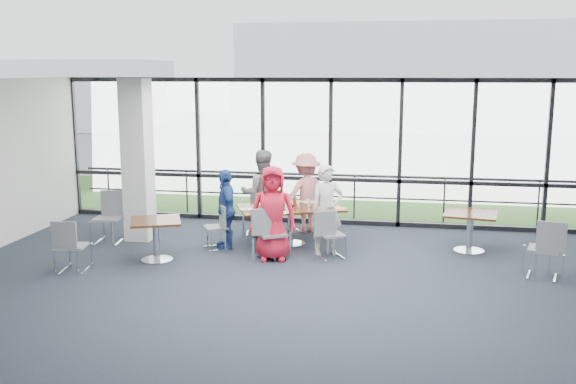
% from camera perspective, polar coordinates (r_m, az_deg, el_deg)
% --- Properties ---
extents(floor, '(12.00, 10.00, 0.02)m').
position_cam_1_polar(floor, '(9.57, 0.27, -9.75)').
color(floor, '#1F2832').
rests_on(floor, ground).
extents(ceiling, '(12.00, 10.00, 0.04)m').
position_cam_1_polar(ceiling, '(8.97, 0.29, 9.86)').
color(ceiling, silver).
rests_on(ceiling, ground).
extents(wall_front, '(12.00, 0.10, 3.20)m').
position_cam_1_polar(wall_front, '(4.48, -11.01, -12.22)').
color(wall_front, silver).
rests_on(wall_front, ground).
extents(curtain_wall_back, '(12.00, 0.10, 3.20)m').
position_cam_1_polar(curtain_wall_back, '(14.03, 3.79, 3.57)').
color(curtain_wall_back, white).
rests_on(curtain_wall_back, ground).
extents(structural_column, '(0.50, 0.50, 3.20)m').
position_cam_1_polar(structural_column, '(13.02, -13.21, 2.76)').
color(structural_column, silver).
rests_on(structural_column, ground).
extents(apron, '(80.00, 70.00, 0.02)m').
position_cam_1_polar(apron, '(19.19, 5.39, 0.57)').
color(apron, gray).
rests_on(apron, ground).
extents(grass_strip, '(80.00, 5.00, 0.01)m').
position_cam_1_polar(grass_strip, '(17.23, 4.84, -0.48)').
color(grass_strip, '#365E20').
rests_on(grass_strip, ground).
extents(hangar_main, '(24.00, 10.00, 6.00)m').
position_cam_1_polar(hangar_main, '(40.91, 13.80, 9.90)').
color(hangar_main, white).
rests_on(hangar_main, ground).
extents(hangar_aux, '(10.00, 6.00, 4.00)m').
position_cam_1_polar(hangar_aux, '(41.71, -17.99, 8.32)').
color(hangar_aux, white).
rests_on(hangar_aux, ground).
extents(guard_rail, '(12.00, 0.06, 0.06)m').
position_cam_1_polar(guard_rail, '(14.79, 3.99, -0.38)').
color(guard_rail, '#2D2D33').
rests_on(guard_rail, ground).
extents(main_table, '(2.23, 1.76, 0.75)m').
position_cam_1_polar(main_table, '(12.42, 0.24, -1.88)').
color(main_table, '#3A1D10').
rests_on(main_table, ground).
extents(side_table_left, '(1.12, 1.12, 0.75)m').
position_cam_1_polar(side_table_left, '(11.59, -11.68, -3.00)').
color(side_table_left, '#3A1D10').
rests_on(side_table_left, ground).
extents(side_table_right, '(1.08, 1.08, 0.75)m').
position_cam_1_polar(side_table_right, '(12.40, 15.91, -2.24)').
color(side_table_right, '#3A1D10').
rests_on(side_table_right, ground).
extents(diner_near_left, '(0.91, 0.68, 1.70)m').
position_cam_1_polar(diner_near_left, '(11.40, -1.37, -1.89)').
color(diner_near_left, red).
rests_on(diner_near_left, ground).
extents(diner_near_right, '(0.74, 0.67, 1.67)m').
position_cam_1_polar(diner_near_right, '(11.75, 3.48, -1.60)').
color(diner_near_right, silver).
rests_on(diner_near_right, ground).
extents(diner_far_left, '(0.97, 0.74, 1.78)m').
position_cam_1_polar(diner_far_left, '(13.06, -2.35, -0.11)').
color(diner_far_left, slate).
rests_on(diner_far_left, ground).
extents(diner_far_right, '(1.19, 1.09, 1.66)m').
position_cam_1_polar(diner_far_right, '(13.37, 1.61, -0.10)').
color(diner_far_right, '#CA7577').
rests_on(diner_far_right, ground).
extents(diner_end, '(0.82, 1.02, 1.53)m').
position_cam_1_polar(diner_end, '(12.19, -5.54, -1.53)').
color(diner_end, navy).
rests_on(diner_end, ground).
extents(chair_main_nl, '(0.64, 0.64, 0.95)m').
position_cam_1_polar(chair_main_nl, '(11.46, -1.45, -3.76)').
color(chair_main_nl, slate).
rests_on(chair_main_nl, ground).
extents(chair_main_nr, '(0.58, 0.58, 0.87)m').
position_cam_1_polar(chair_main_nr, '(11.59, 3.85, -3.80)').
color(chair_main_nr, slate).
rests_on(chair_main_nr, ground).
extents(chair_main_fl, '(0.51, 0.51, 0.91)m').
position_cam_1_polar(chair_main_fl, '(13.27, -2.82, -1.86)').
color(chair_main_fl, slate).
rests_on(chair_main_fl, ground).
extents(chair_main_fr, '(0.61, 0.61, 0.92)m').
position_cam_1_polar(chair_main_fr, '(13.56, 1.68, -1.55)').
color(chair_main_fr, slate).
rests_on(chair_main_fr, ground).
extents(chair_main_end, '(0.56, 0.56, 0.84)m').
position_cam_1_polar(chair_main_end, '(12.24, -6.42, -3.14)').
color(chair_main_end, slate).
rests_on(chair_main_end, ground).
extents(chair_spare_la, '(0.50, 0.50, 0.89)m').
position_cam_1_polar(chair_spare_la, '(11.37, -18.60, -4.59)').
color(chair_spare_la, slate).
rests_on(chair_spare_la, ground).
extents(chair_spare_lb, '(0.55, 0.55, 1.00)m').
position_cam_1_polar(chair_spare_lb, '(13.01, -15.78, -2.30)').
color(chair_spare_lb, slate).
rests_on(chair_spare_lb, ground).
extents(chair_spare_r, '(0.58, 0.58, 0.96)m').
position_cam_1_polar(chair_spare_r, '(11.26, 21.77, -4.75)').
color(chair_spare_r, slate).
rests_on(chair_spare_r, ground).
extents(plate_nl, '(0.25, 0.25, 0.01)m').
position_cam_1_polar(plate_nl, '(11.92, -1.68, -1.79)').
color(plate_nl, white).
rests_on(plate_nl, main_table).
extents(plate_nr, '(0.28, 0.28, 0.01)m').
position_cam_1_polar(plate_nr, '(12.27, 3.31, -1.45)').
color(plate_nr, white).
rests_on(plate_nr, main_table).
extents(plate_fl, '(0.24, 0.24, 0.01)m').
position_cam_1_polar(plate_fl, '(12.64, -2.19, -1.07)').
color(plate_fl, white).
rests_on(plate_fl, main_table).
extents(plate_fr, '(0.25, 0.25, 0.01)m').
position_cam_1_polar(plate_fr, '(12.83, 1.85, -0.90)').
color(plate_fr, white).
rests_on(plate_fr, main_table).
extents(plate_end, '(0.26, 0.26, 0.01)m').
position_cam_1_polar(plate_end, '(12.19, -3.75, -1.53)').
color(plate_end, white).
rests_on(plate_end, main_table).
extents(tumbler_a, '(0.07, 0.07, 0.14)m').
position_cam_1_polar(tumbler_a, '(12.11, -0.40, -1.29)').
color(tumbler_a, white).
rests_on(tumbler_a, main_table).
extents(tumbler_b, '(0.06, 0.06, 0.13)m').
position_cam_1_polar(tumbler_b, '(12.31, 1.96, -1.12)').
color(tumbler_b, white).
rests_on(tumbler_b, main_table).
extents(tumbler_c, '(0.07, 0.07, 0.14)m').
position_cam_1_polar(tumbler_c, '(12.68, 0.35, -0.74)').
color(tumbler_c, white).
rests_on(tumbler_c, main_table).
extents(tumbler_d, '(0.07, 0.07, 0.14)m').
position_cam_1_polar(tumbler_d, '(12.05, -2.84, -1.37)').
color(tumbler_d, white).
rests_on(tumbler_d, main_table).
extents(menu_a, '(0.34, 0.35, 0.00)m').
position_cam_1_polar(menu_a, '(11.91, -0.18, -1.82)').
color(menu_a, silver).
rests_on(menu_a, main_table).
extents(menu_b, '(0.34, 0.28, 0.00)m').
position_cam_1_polar(menu_b, '(12.33, 4.53, -1.42)').
color(menu_b, silver).
rests_on(menu_b, main_table).
extents(menu_c, '(0.34, 0.38, 0.00)m').
position_cam_1_polar(menu_c, '(12.86, 0.65, -0.89)').
color(menu_c, silver).
rests_on(menu_c, main_table).
extents(condiment_caddy, '(0.10, 0.07, 0.04)m').
position_cam_1_polar(condiment_caddy, '(12.40, 0.21, -1.23)').
color(condiment_caddy, black).
rests_on(condiment_caddy, main_table).
extents(ketchup_bottle, '(0.06, 0.06, 0.18)m').
position_cam_1_polar(ketchup_bottle, '(12.38, 0.57, -0.92)').
color(ketchup_bottle, '#AC1F10').
rests_on(ketchup_bottle, main_table).
extents(green_bottle, '(0.05, 0.05, 0.20)m').
position_cam_1_polar(green_bottle, '(12.48, 0.64, -0.79)').
color(green_bottle, '#166D1D').
rests_on(green_bottle, main_table).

